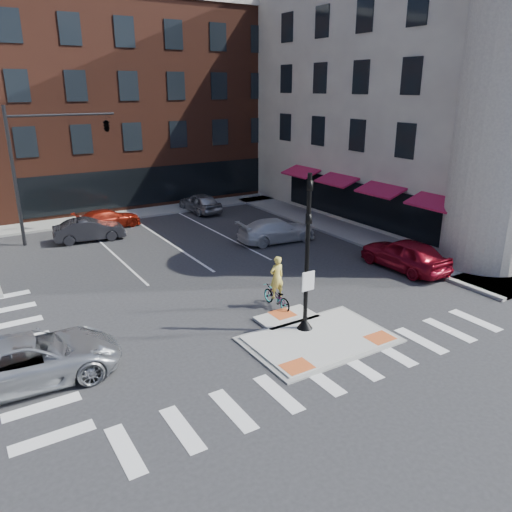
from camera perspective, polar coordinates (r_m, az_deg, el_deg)
ground at (r=19.27m, az=6.29°, el=-8.96°), size 120.00×120.00×0.00m
refuge_island at (r=19.07m, az=6.78°, el=-9.13°), size 5.40×4.65×0.13m
sidewalk_e at (r=32.93m, az=10.51°, el=2.84°), size 3.00×24.00×0.15m
sidewalk_n at (r=38.90m, az=-10.34°, el=5.29°), size 26.00×3.00×0.15m
building_n at (r=47.34m, az=-15.62°, el=16.74°), size 24.40×18.40×15.50m
building_e at (r=40.69m, az=21.54°, el=16.27°), size 21.90×23.90×17.70m
building_far_left at (r=65.77m, az=-26.65°, el=13.42°), size 10.00×12.00×10.00m
building_far_right at (r=70.20m, az=-16.06°, el=15.67°), size 12.00×12.00×12.00m
signal_pole at (r=18.59m, az=5.80°, el=-2.04°), size 0.60×0.60×5.98m
mast_arm_signal at (r=32.25m, az=-19.22°, el=12.91°), size 6.10×2.24×8.00m
silver_suv at (r=17.55m, az=-24.47°, el=-10.73°), size 5.77×2.88×1.57m
red_sedan at (r=26.60m, az=16.65°, el=0.21°), size 2.04×4.89×1.65m
white_pickup at (r=30.23m, az=2.39°, el=2.95°), size 5.00×2.41×1.40m
bg_car_dark at (r=32.04m, az=-18.53°, el=2.86°), size 4.32×1.95×1.37m
bg_car_silver at (r=37.73m, az=-6.42°, el=6.08°), size 1.99×4.36×1.45m
bg_car_red at (r=34.58m, az=-16.58°, el=4.08°), size 4.54×2.30×1.26m
cyclist at (r=21.15m, az=2.36°, el=-3.94°), size 0.68×1.85×2.29m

